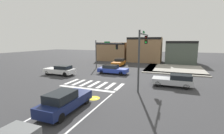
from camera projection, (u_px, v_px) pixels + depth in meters
ground_plane at (108, 76)px, 23.12m from camera, size 120.00×120.00×0.00m
crosswalk_near at (94, 84)px, 18.98m from camera, size 6.86×2.85×0.01m
lane_markings at (53, 115)px, 11.01m from camera, size 6.80×24.25×0.01m
bike_detector_marking at (93, 98)px, 14.27m from camera, size 1.16×1.16×0.01m
curb_corner_northeast at (171, 69)px, 28.77m from camera, size 10.00×10.60×0.15m
storefront_row at (145, 51)px, 39.31m from camera, size 23.45×6.66×5.99m
traffic_signal_northwest at (105, 49)px, 29.02m from camera, size 5.18×0.32×5.25m
traffic_signal_southeast at (142, 48)px, 16.94m from camera, size 0.32×5.26×6.17m
car_white at (60, 70)px, 23.92m from camera, size 4.78×1.80×1.47m
car_navy at (65, 101)px, 11.52m from camera, size 1.73×4.75×1.57m
car_blue at (112, 69)px, 24.84m from camera, size 4.65×1.89×1.40m
car_orange at (119, 62)px, 32.65m from camera, size 1.85×4.12×1.48m
car_silver at (174, 80)px, 17.83m from camera, size 4.29×1.85×1.43m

